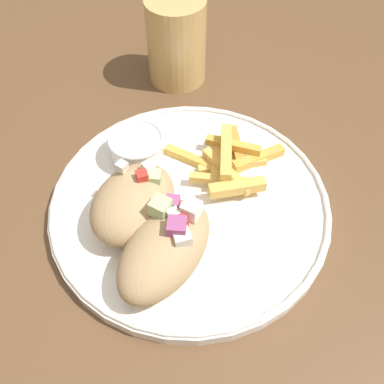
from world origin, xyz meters
name	(u,v)px	position (x,y,z in m)	size (l,w,h in m)	color
ground_plane	(196,376)	(0.00, 0.00, 0.00)	(10.00, 10.00, 0.00)	#4C4238
table	(200,221)	(0.00, 0.00, 0.69)	(1.56, 1.56, 0.75)	brown
plate	(192,205)	(-0.03, 0.00, 0.76)	(0.31, 0.31, 0.02)	white
pita_sandwich_near	(165,248)	(-0.10, -0.02, 0.79)	(0.13, 0.07, 0.07)	tan
pita_sandwich_far	(133,203)	(-0.07, 0.04, 0.79)	(0.11, 0.09, 0.06)	tan
fries_pile	(229,163)	(0.04, -0.01, 0.77)	(0.12, 0.13, 0.03)	#E5B251
sauce_ramekin	(139,144)	(0.00, 0.09, 0.78)	(0.07, 0.07, 0.04)	white
water_glass	(177,44)	(0.17, 0.14, 0.80)	(0.08, 0.08, 0.12)	tan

